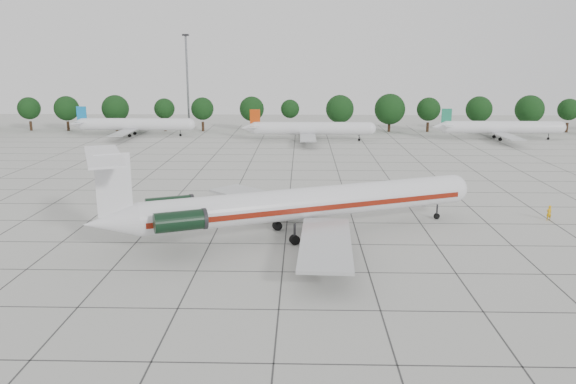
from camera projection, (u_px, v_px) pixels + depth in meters
name	position (u px, v px, depth m)	size (l,w,h in m)	color
ground	(287.00, 222.00, 67.46)	(260.00, 260.00, 0.00)	beige
apron_joints	(290.00, 193.00, 82.03)	(170.00, 170.00, 0.02)	#383838
main_airliner	(291.00, 204.00, 61.34)	(42.91, 32.37, 10.44)	silver
ground_crew	(549.00, 213.00, 68.13)	(0.68, 0.45, 1.88)	#E2A20D
bg_airliner_b	(135.00, 125.00, 140.48)	(28.24, 27.20, 7.40)	silver
bg_airliner_c	(311.00, 129.00, 132.47)	(28.24, 27.20, 7.40)	silver
bg_airliner_d	(501.00, 128.00, 134.43)	(28.24, 27.20, 7.40)	silver
tree_line	(252.00, 109.00, 148.96)	(249.86, 8.44, 10.22)	#332114
floodlight_mast	(187.00, 76.00, 154.27)	(1.60, 1.60, 25.45)	slate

